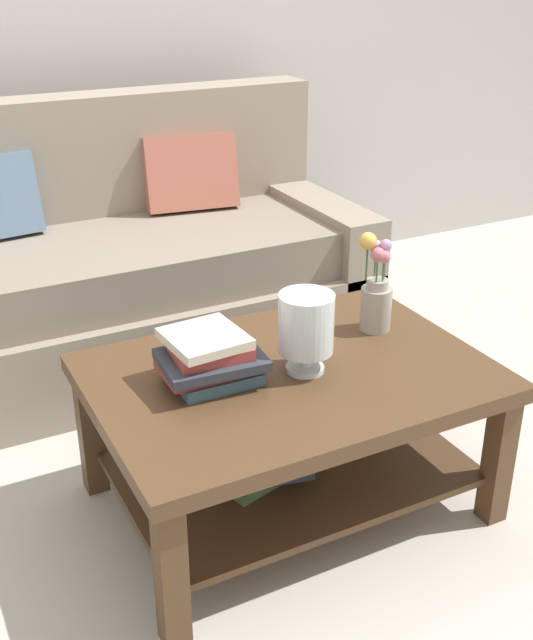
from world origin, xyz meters
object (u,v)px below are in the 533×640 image
Objects in this scene: couch at (116,275)px; coffee_table at (287,411)px; book_stack_main at (211,359)px; flower_pitcher at (376,293)px; glass_hurricane_vase at (306,326)px.

couch reaches higher than coffee_table.
coffee_table is at bearing -11.62° from book_stack_main.
coffee_table is 3.50× the size of flower_pitcher.
flower_pitcher is (0.38, 0.12, 0.26)m from coffee_table.
book_stack_main is (-0.22, 0.05, 0.21)m from coffee_table.
couch is at bearing 96.51° from coffee_table.
book_stack_main is at bearing 168.38° from coffee_table.
couch is 1.76× the size of coffee_table.
couch reaches higher than glass_hurricane_vase.
flower_pitcher is at bearing 17.16° from coffee_table.
glass_hurricane_vase is at bearing -157.54° from flower_pitcher.
couch reaches higher than book_stack_main.
flower_pitcher is at bearing 6.80° from book_stack_main.
couch is 1.24m from coffee_table.
book_stack_main is 1.24× the size of glass_hurricane_vase.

